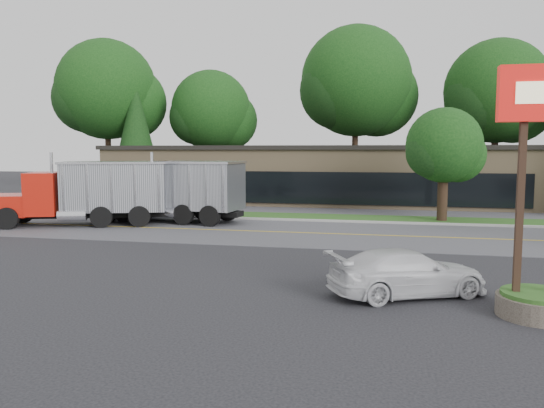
{
  "coord_description": "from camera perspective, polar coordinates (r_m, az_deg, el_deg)",
  "views": [
    {
      "loc": [
        6.87,
        -15.97,
        4.0
      ],
      "look_at": [
        2.36,
        4.96,
        1.8
      ],
      "focal_mm": 35.0,
      "sensor_mm": 36.0,
      "label": 1
    }
  ],
  "objects": [
    {
      "name": "bilo_sign",
      "position": [
        14.09,
        26.98,
        -2.84
      ],
      "size": [
        2.2,
        1.9,
        5.95
      ],
      "color": "#6B6054",
      "rests_on": "ground"
    },
    {
      "name": "far_parking",
      "position": [
        36.84,
        1.33,
        -0.37
      ],
      "size": [
        60.0,
        7.0,
        0.02
      ],
      "primitive_type": "cube",
      "color": "slate",
      "rests_on": "ground"
    },
    {
      "name": "strip_mall",
      "position": [
        42.3,
        5.53,
        3.13
      ],
      "size": [
        32.0,
        12.0,
        4.0
      ],
      "primitive_type": "cube",
      "color": "tan",
      "rests_on": "ground"
    },
    {
      "name": "ground",
      "position": [
        17.84,
        -10.92,
        -7.2
      ],
      "size": [
        140.0,
        140.0,
        0.0
      ],
      "primitive_type": "plane",
      "color": "#343439",
      "rests_on": "ground"
    },
    {
      "name": "center_line",
      "position": [
        26.21,
        -3.2,
        -2.92
      ],
      "size": [
        60.0,
        0.12,
        0.01
      ],
      "primitive_type": "cube",
      "color": "gold",
      "rests_on": "ground"
    },
    {
      "name": "dump_truck_blue",
      "position": [
        29.6,
        -9.44,
        1.53
      ],
      "size": [
        7.64,
        3.48,
        3.36
      ],
      "rotation": [
        0.0,
        0.0,
        3.02
      ],
      "color": "black",
      "rests_on": "ground"
    },
    {
      "name": "evergreen_left",
      "position": [
        51.38,
        -14.42,
        7.7
      ],
      "size": [
        4.65,
        4.65,
        10.57
      ],
      "color": "#382619",
      "rests_on": "ground"
    },
    {
      "name": "dump_truck_red",
      "position": [
        29.63,
        -18.85,
        1.31
      ],
      "size": [
        9.4,
        5.33,
        3.36
      ],
      "rotation": [
        0.0,
        0.0,
        3.48
      ],
      "color": "black",
      "rests_on": "ground"
    },
    {
      "name": "tree_far_c",
      "position": [
        50.5,
        9.21,
        12.34
      ],
      "size": [
        10.72,
        10.09,
        15.29
      ],
      "color": "#382619",
      "rests_on": "ground"
    },
    {
      "name": "tree_far_d",
      "position": [
        50.16,
        23.17,
        10.6
      ],
      "size": [
        9.38,
        8.83,
        13.39
      ],
      "color": "#382619",
      "rests_on": "ground"
    },
    {
      "name": "grass_verge",
      "position": [
        31.98,
        -0.35,
        -1.32
      ],
      "size": [
        60.0,
        3.4,
        0.03
      ],
      "primitive_type": "cube",
      "color": "#305C1F",
      "rests_on": "ground"
    },
    {
      "name": "tree_far_b",
      "position": [
        52.91,
        -6.42,
        9.59
      ],
      "size": [
        8.21,
        7.73,
        11.71
      ],
      "color": "#382619",
      "rests_on": "ground"
    },
    {
      "name": "road",
      "position": [
        26.21,
        -3.2,
        -2.92
      ],
      "size": [
        60.0,
        8.0,
        0.02
      ],
      "primitive_type": "cube",
      "color": "slate",
      "rests_on": "ground"
    },
    {
      "name": "rally_car",
      "position": [
        15.13,
        14.35,
        -7.16
      ],
      "size": [
        4.74,
        3.57,
        1.28
      ],
      "primitive_type": "imported",
      "rotation": [
        0.0,
        0.0,
        2.04
      ],
      "color": "silver",
      "rests_on": "ground"
    },
    {
      "name": "curb",
      "position": [
        30.24,
        -1.09,
        -1.74
      ],
      "size": [
        60.0,
        0.3,
        0.12
      ],
      "primitive_type": "cube",
      "color": "#9E9E99",
      "rests_on": "ground"
    },
    {
      "name": "tree_verge",
      "position": [
        31.19,
        18.13,
        5.64
      ],
      "size": [
        4.45,
        4.19,
        6.34
      ],
      "color": "#382619",
      "rests_on": "ground"
    },
    {
      "name": "tree_far_a",
      "position": [
        55.28,
        -17.15,
        11.19
      ],
      "size": [
        10.3,
        9.69,
        14.69
      ],
      "color": "#382619",
      "rests_on": "ground"
    }
  ]
}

